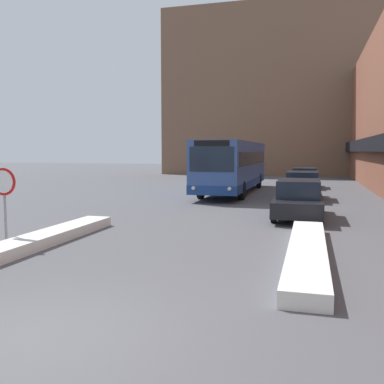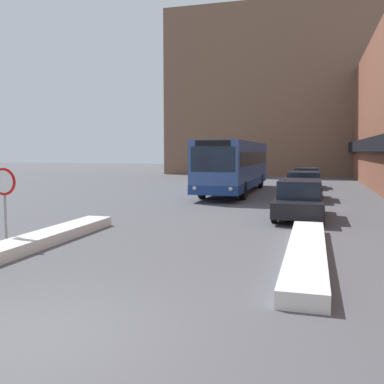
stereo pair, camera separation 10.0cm
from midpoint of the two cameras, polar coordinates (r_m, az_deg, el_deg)
ground_plane at (r=6.72m, az=-19.91°, el=-17.80°), size 160.00×160.00×0.00m
building_backdrop_far at (r=51.19m, az=12.04°, el=12.80°), size 26.00×8.00×18.57m
snow_bank_left at (r=12.28m, az=-20.97°, el=-6.48°), size 0.90×8.11×0.31m
snow_bank_right at (r=10.93m, az=15.26°, el=-7.72°), size 0.90×7.36×0.33m
city_bus at (r=27.21m, az=5.89°, el=3.55°), size 2.59×12.61×3.19m
parked_car_front at (r=17.34m, az=14.30°, el=-0.92°), size 1.86×4.63×1.50m
parked_car_middle at (r=24.14m, az=14.80°, el=0.84°), size 1.92×4.55×1.52m
parked_car_back at (r=31.99m, az=15.11°, el=1.85°), size 1.92×4.58×1.43m
stop_sign at (r=12.86m, az=-23.57°, el=0.30°), size 0.76×0.08×2.17m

